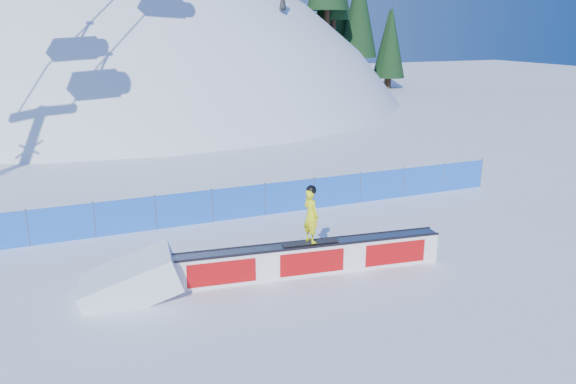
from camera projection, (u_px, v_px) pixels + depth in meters
name	position (u px, v px, depth m)	size (l,w,h in m)	color
ground	(286.00, 265.00, 16.48)	(160.00, 160.00, 0.00)	white
snow_hill	(134.00, 272.00, 58.79)	(64.00, 64.00, 64.00)	white
safety_fence	(239.00, 203.00, 20.30)	(22.05, 0.05, 1.30)	blue
rail_box	(309.00, 259.00, 15.78)	(7.79, 1.46, 0.93)	white
snow_ramp	(132.00, 295.00, 14.64)	(2.44, 1.63, 0.91)	white
snowboarder	(311.00, 215.00, 15.42)	(1.62, 0.63, 1.67)	black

